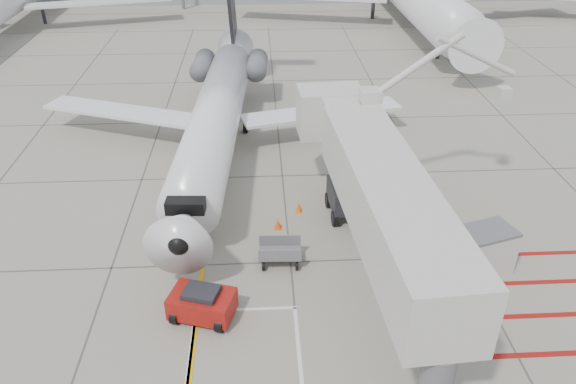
{
  "coord_description": "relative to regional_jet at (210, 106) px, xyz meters",
  "views": [
    {
      "loc": [
        -1.22,
        -16.11,
        15.71
      ],
      "look_at": [
        0.0,
        6.0,
        2.5
      ],
      "focal_mm": 35.0,
      "sensor_mm": 36.0,
      "label": 1
    }
  ],
  "objects": [
    {
      "name": "ground_plane",
      "position": [
        3.93,
        -13.0,
        -3.97
      ],
      "size": [
        260.0,
        260.0,
        0.0
      ],
      "primitive_type": "plane",
      "color": "gray",
      "rests_on": "ground"
    },
    {
      "name": "regional_jet",
      "position": [
        0.0,
        0.0,
        0.0
      ],
      "size": [
        25.84,
        31.72,
        7.94
      ],
      "primitive_type": null,
      "rotation": [
        0.0,
        0.0,
        -0.06
      ],
      "color": "silver",
      "rests_on": "ground_plane"
    },
    {
      "name": "jet_bridge",
      "position": [
        7.61,
        -11.03,
        -0.27
      ],
      "size": [
        9.94,
        19.03,
        7.4
      ],
      "primitive_type": null,
      "rotation": [
        0.0,
        0.0,
        0.06
      ],
      "color": "beige",
      "rests_on": "ground_plane"
    },
    {
      "name": "pushback_tug",
      "position": [
        0.27,
        -12.29,
        -3.25
      ],
      "size": [
        2.81,
        2.19,
        1.44
      ],
      "primitive_type": null,
      "rotation": [
        0.0,
        0.0,
        -0.3
      ],
      "color": "#9E140F",
      "rests_on": "ground_plane"
    },
    {
      "name": "baggage_cart",
      "position": [
        3.46,
        -9.06,
        -3.38
      ],
      "size": [
        1.93,
        1.26,
        1.19
      ],
      "primitive_type": null,
      "rotation": [
        0.0,
        0.0,
        -0.04
      ],
      "color": "slate",
      "rests_on": "ground_plane"
    },
    {
      "name": "ground_power_unit",
      "position": [
        12.11,
        -10.08,
        -2.9
      ],
      "size": [
        3.04,
        2.3,
        2.14
      ],
      "primitive_type": null,
      "rotation": [
        0.0,
        0.0,
        0.3
      ],
      "color": "beige",
      "rests_on": "ground_plane"
    },
    {
      "name": "cone_nose",
      "position": [
        3.48,
        -6.27,
        -3.71
      ],
      "size": [
        0.37,
        0.37,
        0.52
      ],
      "primitive_type": "cone",
      "color": "#FF4B0D",
      "rests_on": "ground_plane"
    },
    {
      "name": "cone_side",
      "position": [
        4.61,
        -4.8,
        -3.73
      ],
      "size": [
        0.35,
        0.35,
        0.49
      ],
      "primitive_type": "cone",
      "color": "#EE5C0C",
      "rests_on": "ground_plane"
    }
  ]
}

